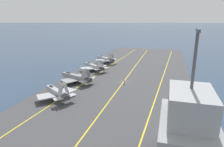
{
  "coord_description": "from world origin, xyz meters",
  "views": [
    {
      "loc": [
        -77.22,
        -17.23,
        26.32
      ],
      "look_at": [
        2.48,
        5.72,
        2.9
      ],
      "focal_mm": 32.0,
      "sensor_mm": 36.0,
      "label": 1
    }
  ],
  "objects_px": {
    "parked_jet_second": "(75,77)",
    "island_tower": "(187,137)",
    "parked_jet_third": "(93,66)",
    "parked_jet_fourth": "(105,59)",
    "crew_purple_vest": "(124,82)",
    "parked_jet_nearest": "(56,92)",
    "crew_red_vest": "(170,118)"
  },
  "relations": [
    {
      "from": "crew_purple_vest",
      "to": "island_tower",
      "type": "distance_m",
      "value": 47.26
    },
    {
      "from": "crew_purple_vest",
      "to": "parked_jet_nearest",
      "type": "bearing_deg",
      "value": 137.83
    },
    {
      "from": "parked_jet_third",
      "to": "crew_red_vest",
      "type": "distance_m",
      "value": 56.87
    },
    {
      "from": "parked_jet_nearest",
      "to": "parked_jet_second",
      "type": "bearing_deg",
      "value": 5.2
    },
    {
      "from": "parked_jet_second",
      "to": "parked_jet_fourth",
      "type": "relative_size",
      "value": 1.15
    },
    {
      "from": "parked_jet_third",
      "to": "crew_red_vest",
      "type": "bearing_deg",
      "value": -138.72
    },
    {
      "from": "crew_purple_vest",
      "to": "parked_jet_second",
      "type": "bearing_deg",
      "value": 98.32
    },
    {
      "from": "parked_jet_nearest",
      "to": "parked_jet_fourth",
      "type": "height_order",
      "value": "parked_jet_fourth"
    },
    {
      "from": "parked_jet_third",
      "to": "crew_purple_vest",
      "type": "bearing_deg",
      "value": -130.99
    },
    {
      "from": "parked_jet_nearest",
      "to": "parked_jet_second",
      "type": "xyz_separation_m",
      "value": [
        17.31,
        1.57,
        -0.01
      ]
    },
    {
      "from": "crew_purple_vest",
      "to": "island_tower",
      "type": "height_order",
      "value": "island_tower"
    },
    {
      "from": "parked_jet_nearest",
      "to": "parked_jet_fourth",
      "type": "relative_size",
      "value": 0.99
    },
    {
      "from": "crew_purple_vest",
      "to": "crew_red_vest",
      "type": "relative_size",
      "value": 1.04
    },
    {
      "from": "parked_jet_second",
      "to": "island_tower",
      "type": "relative_size",
      "value": 0.71
    },
    {
      "from": "parked_jet_second",
      "to": "crew_purple_vest",
      "type": "distance_m",
      "value": 20.14
    },
    {
      "from": "parked_jet_third",
      "to": "parked_jet_nearest",
      "type": "bearing_deg",
      "value": -177.74
    },
    {
      "from": "parked_jet_nearest",
      "to": "island_tower",
      "type": "height_order",
      "value": "island_tower"
    },
    {
      "from": "parked_jet_second",
      "to": "crew_purple_vest",
      "type": "xyz_separation_m",
      "value": [
        2.91,
        -19.89,
        -1.36
      ]
    },
    {
      "from": "parked_jet_third",
      "to": "parked_jet_fourth",
      "type": "distance_m",
      "value": 17.92
    },
    {
      "from": "parked_jet_nearest",
      "to": "parked_jet_fourth",
      "type": "bearing_deg",
      "value": 1.11
    },
    {
      "from": "island_tower",
      "to": "crew_purple_vest",
      "type": "bearing_deg",
      "value": 25.49
    },
    {
      "from": "parked_jet_third",
      "to": "crew_purple_vest",
      "type": "relative_size",
      "value": 9.03
    },
    {
      "from": "parked_jet_nearest",
      "to": "crew_red_vest",
      "type": "relative_size",
      "value": 8.54
    },
    {
      "from": "parked_jet_second",
      "to": "crew_red_vest",
      "type": "xyz_separation_m",
      "value": [
        -22.62,
        -37.6,
        -1.4
      ]
    },
    {
      "from": "parked_jet_nearest",
      "to": "island_tower",
      "type": "relative_size",
      "value": 0.61
    },
    {
      "from": "parked_jet_nearest",
      "to": "crew_purple_vest",
      "type": "relative_size",
      "value": 8.24
    },
    {
      "from": "island_tower",
      "to": "parked_jet_second",
      "type": "bearing_deg",
      "value": 45.45
    },
    {
      "from": "crew_purple_vest",
      "to": "parked_jet_fourth",
      "type": "bearing_deg",
      "value": 28.91
    },
    {
      "from": "parked_jet_second",
      "to": "parked_jet_fourth",
      "type": "xyz_separation_m",
      "value": [
        38.02,
        -0.5,
        0.25
      ]
    },
    {
      "from": "parked_jet_third",
      "to": "crew_purple_vest",
      "type": "xyz_separation_m",
      "value": [
        -17.2,
        -19.79,
        -1.22
      ]
    },
    {
      "from": "parked_jet_second",
      "to": "parked_jet_third",
      "type": "height_order",
      "value": "parked_jet_second"
    },
    {
      "from": "crew_red_vest",
      "to": "parked_jet_fourth",
      "type": "bearing_deg",
      "value": 31.46
    }
  ]
}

